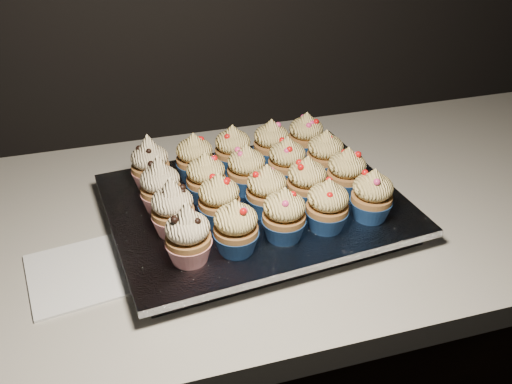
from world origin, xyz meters
TOP-DOWN VIEW (x-y plane):
  - worktop at (0.00, 1.70)m, footprint 2.44×0.64m
  - napkin at (-0.23, 1.61)m, footprint 0.16×0.16m
  - baking_tray at (0.05, 1.67)m, footprint 0.44×0.36m
  - foil_lining at (0.05, 1.67)m, footprint 0.48×0.39m
  - cupcake_0 at (-0.08, 1.55)m, footprint 0.06×0.06m
  - cupcake_1 at (-0.01, 1.56)m, footprint 0.06×0.06m
  - cupcake_2 at (0.06, 1.57)m, footprint 0.06×0.06m
  - cupcake_3 at (0.13, 1.57)m, footprint 0.06×0.06m
  - cupcake_4 at (0.20, 1.58)m, footprint 0.06×0.06m
  - cupcake_5 at (-0.09, 1.62)m, footprint 0.06×0.06m
  - cupcake_6 at (-0.02, 1.63)m, footprint 0.06×0.06m
  - cupcake_7 at (0.06, 1.63)m, footprint 0.06×0.06m
  - cupcake_8 at (0.12, 1.64)m, footprint 0.06×0.06m
  - cupcake_9 at (0.19, 1.65)m, footprint 0.06×0.06m
  - cupcake_10 at (-0.10, 1.69)m, footprint 0.06×0.06m
  - cupcake_11 at (-0.02, 1.70)m, footprint 0.06×0.06m
  - cupcake_12 at (0.04, 1.70)m, footprint 0.06×0.06m
  - cupcake_13 at (0.11, 1.71)m, footprint 0.06×0.06m
  - cupcake_14 at (0.18, 1.71)m, footprint 0.06×0.06m
  - cupcake_15 at (-0.10, 1.76)m, footprint 0.06×0.06m
  - cupcake_16 at (-0.03, 1.76)m, footprint 0.06×0.06m
  - cupcake_17 at (0.04, 1.78)m, footprint 0.06×0.06m
  - cupcake_18 at (0.11, 1.78)m, footprint 0.06×0.06m
  - cupcake_19 at (0.18, 1.79)m, footprint 0.06×0.06m

SIDE VIEW (x-z plane):
  - worktop at x=0.00m, z-range 0.86..0.90m
  - napkin at x=-0.23m, z-range 0.90..0.90m
  - baking_tray at x=0.05m, z-range 0.90..0.92m
  - foil_lining at x=0.05m, z-range 0.92..0.93m
  - cupcake_1 at x=-0.01m, z-range 0.93..1.01m
  - cupcake_2 at x=0.06m, z-range 0.93..1.01m
  - cupcake_3 at x=0.13m, z-range 0.93..1.01m
  - cupcake_4 at x=0.20m, z-range 0.93..1.01m
  - cupcake_6 at x=-0.02m, z-range 0.93..1.01m
  - cupcake_7 at x=0.06m, z-range 0.93..1.01m
  - cupcake_8 at x=0.12m, z-range 0.93..1.01m
  - cupcake_9 at x=0.19m, z-range 0.93..1.01m
  - cupcake_11 at x=-0.02m, z-range 0.93..1.01m
  - cupcake_12 at x=0.04m, z-range 0.93..1.01m
  - cupcake_13 at x=0.11m, z-range 0.93..1.01m
  - cupcake_14 at x=0.18m, z-range 0.93..1.01m
  - cupcake_16 at x=-0.03m, z-range 0.93..1.01m
  - cupcake_17 at x=0.04m, z-range 0.93..1.01m
  - cupcake_18 at x=0.11m, z-range 0.93..1.01m
  - cupcake_19 at x=0.18m, z-range 0.93..1.01m
  - cupcake_0 at x=-0.08m, z-range 0.93..1.02m
  - cupcake_5 at x=-0.09m, z-range 0.93..1.02m
  - cupcake_10 at x=-0.10m, z-range 0.93..1.02m
  - cupcake_15 at x=-0.10m, z-range 0.93..1.02m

